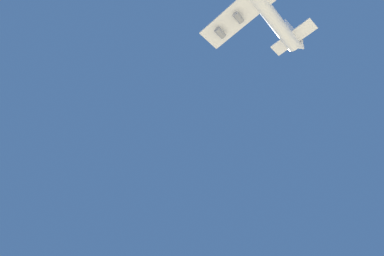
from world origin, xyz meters
name	(u,v)px	position (x,y,z in m)	size (l,w,h in m)	color
chase_jet_left_wing	(247,9)	(-48.31, 29.08, 184.12)	(15.28, 8.92, 4.00)	#38478C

